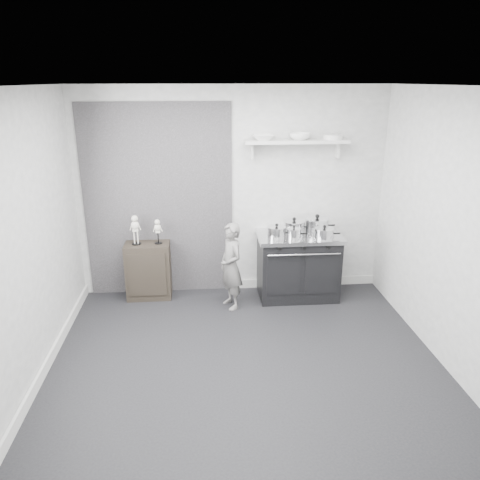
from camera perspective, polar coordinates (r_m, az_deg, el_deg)
name	(u,v)px	position (r m, az deg, el deg)	size (l,w,h in m)	color
ground	(245,360)	(4.99, 0.58, -14.46)	(4.00, 4.00, 0.00)	black
room_shell	(234,203)	(4.44, -0.68, 4.51)	(4.02, 3.62, 2.71)	#A3A4A1
wall_shelf	(296,142)	(5.99, 6.88, 11.75)	(1.30, 0.26, 0.24)	silver
stove	(298,265)	(6.20, 7.07, -3.08)	(1.07, 0.67, 0.86)	black
side_cabinet	(149,271)	(6.26, -11.08, -3.68)	(0.57, 0.33, 0.75)	black
child	(231,266)	(5.81, -1.09, -3.19)	(0.40, 0.27, 1.11)	slate
pot_front_left	(277,232)	(5.88, 4.48, 0.97)	(0.32, 0.24, 0.19)	silver
pot_back_left	(294,226)	(6.12, 6.60, 1.65)	(0.37, 0.28, 0.20)	silver
pot_back_right	(317,225)	(6.17, 9.36, 1.83)	(0.39, 0.31, 0.24)	silver
pot_front_right	(324,233)	(5.94, 10.23, 0.83)	(0.33, 0.24, 0.17)	silver
pot_front_center	(294,233)	(5.88, 6.58, 0.82)	(0.27, 0.18, 0.16)	silver
skeleton_full	(135,228)	(6.08, -12.65, 1.47)	(0.12, 0.08, 0.44)	beige
skeleton_torso	(158,230)	(6.06, -10.00, 1.23)	(0.10, 0.07, 0.37)	beige
bowl_large	(263,137)	(5.90, 2.83, 12.40)	(0.28, 0.28, 0.07)	white
bowl_small	(300,136)	(5.98, 7.31, 12.43)	(0.26, 0.26, 0.08)	white
plate_stack	(333,137)	(6.08, 11.25, 12.22)	(0.25, 0.25, 0.06)	silver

